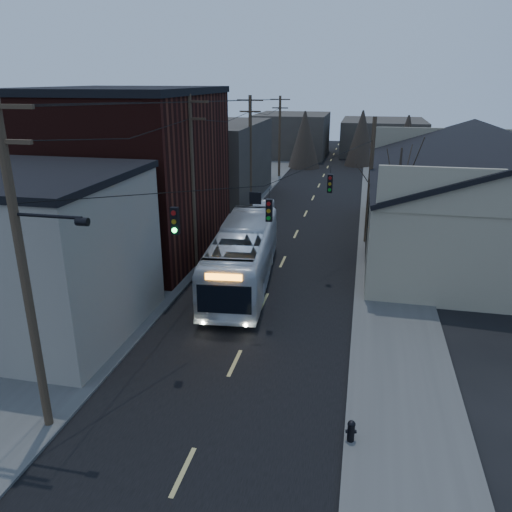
% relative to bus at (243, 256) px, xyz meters
% --- Properties ---
extents(road_surface, '(9.00, 110.00, 0.02)m').
position_rel_bus_xyz_m(road_surface, '(1.60, 13.92, -1.65)').
color(road_surface, black).
rests_on(road_surface, ground).
extents(sidewalk_left, '(4.00, 110.00, 0.12)m').
position_rel_bus_xyz_m(sidewalk_left, '(-4.90, 13.92, -1.60)').
color(sidewalk_left, '#474744').
rests_on(sidewalk_left, ground).
extents(sidewalk_right, '(4.00, 110.00, 0.12)m').
position_rel_bus_xyz_m(sidewalk_right, '(8.10, 13.92, -1.60)').
color(sidewalk_right, '#474744').
rests_on(sidewalk_right, ground).
extents(building_clapboard, '(8.00, 8.00, 7.00)m').
position_rel_bus_xyz_m(building_clapboard, '(-7.40, -7.08, 1.84)').
color(building_clapboard, gray).
rests_on(building_clapboard, ground).
extents(building_brick, '(10.00, 12.00, 10.00)m').
position_rel_bus_xyz_m(building_brick, '(-8.40, 3.92, 3.34)').
color(building_brick, black).
rests_on(building_brick, ground).
extents(building_left_far, '(9.00, 14.00, 7.00)m').
position_rel_bus_xyz_m(building_left_far, '(-7.90, 19.92, 1.84)').
color(building_left_far, '#36302B').
rests_on(building_left_far, ground).
extents(warehouse, '(16.16, 20.60, 7.73)m').
position_rel_bus_xyz_m(warehouse, '(14.60, 8.92, 1.04)').
color(warehouse, gray).
rests_on(warehouse, ground).
extents(building_far_left, '(10.00, 12.00, 6.00)m').
position_rel_bus_xyz_m(building_far_left, '(-4.40, 48.92, 1.34)').
color(building_far_left, '#36302B').
rests_on(building_far_left, ground).
extents(building_far_right, '(12.00, 14.00, 5.00)m').
position_rel_bus_xyz_m(building_far_right, '(8.60, 53.92, 0.84)').
color(building_far_right, '#36302B').
rests_on(building_far_right, ground).
extents(bare_tree, '(0.40, 0.40, 7.20)m').
position_rel_bus_xyz_m(bare_tree, '(8.10, 3.92, 1.94)').
color(bare_tree, black).
rests_on(bare_tree, ground).
extents(utility_lines, '(11.24, 45.28, 10.50)m').
position_rel_bus_xyz_m(utility_lines, '(-1.52, 8.06, 3.30)').
color(utility_lines, '#382B1E').
rests_on(utility_lines, ground).
extents(bus, '(3.93, 12.12, 3.32)m').
position_rel_bus_xyz_m(bus, '(0.00, 0.00, 0.00)').
color(bus, silver).
rests_on(bus, ground).
extents(parked_car, '(2.17, 4.76, 1.51)m').
position_rel_bus_xyz_m(parked_car, '(-1.52, 13.30, -0.90)').
color(parked_car, '#ACAFB4').
rests_on(parked_car, ground).
extents(fire_hydrant, '(0.35, 0.25, 0.73)m').
position_rel_bus_xyz_m(fire_hydrant, '(6.30, -11.83, -1.15)').
color(fire_hydrant, black).
rests_on(fire_hydrant, sidewalk_right).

